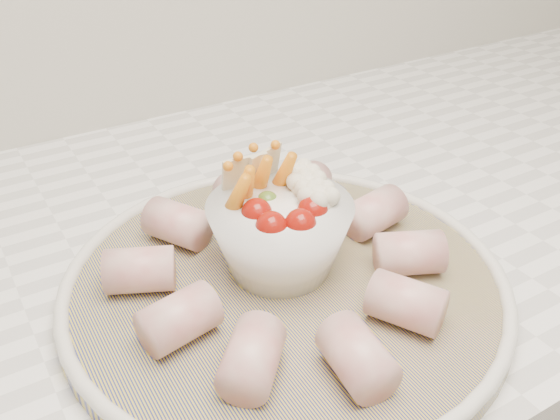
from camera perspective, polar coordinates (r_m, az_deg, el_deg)
serving_platter at (r=0.54m, az=0.47°, el=-6.64°), size 0.38×0.38×0.02m
veggie_bowl at (r=0.52m, az=0.03°, el=-1.83°), size 0.12×0.12×0.10m
cured_meat_rolls at (r=0.52m, az=0.40°, el=-4.67°), size 0.28×0.28×0.04m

